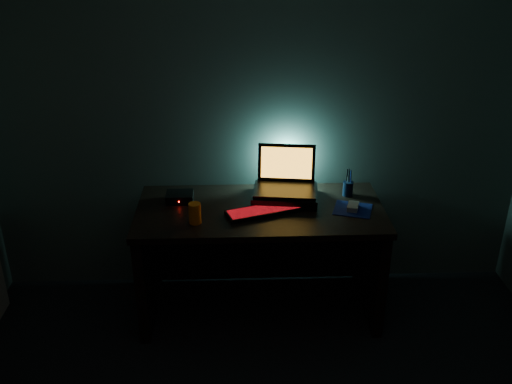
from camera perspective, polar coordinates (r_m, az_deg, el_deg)
The scene contains 10 objects.
room at distance 1.81m, azimuth 2.78°, elevation -10.72°, with size 3.50×4.00×2.50m.
desk at distance 3.63m, azimuth 0.37°, elevation -4.88°, with size 1.50×0.70×0.75m.
riser at distance 3.55m, azimuth 2.92°, elevation -0.34°, with size 0.40×0.30×0.06m, color black.
laptop at distance 3.56m, azimuth 2.99°, elevation 1.32°, with size 0.41×0.33×0.26m.
keyboard at distance 3.39m, azimuth 0.76°, elevation -1.91°, with size 0.47×0.28×0.03m.
mousepad at distance 3.49m, azimuth 9.65°, elevation -1.72°, with size 0.22×0.20×0.00m, color #0C1756.
mouse at distance 3.48m, azimuth 9.67°, elevation -1.46°, with size 0.06×0.10×0.03m, color gray.
pen_cup at distance 3.65m, azimuth 9.17°, elevation 0.33°, with size 0.07×0.07×0.09m, color black.
juice_glass at distance 3.28m, azimuth -6.13°, elevation -2.13°, with size 0.07×0.07×0.12m, color orange.
router at distance 3.56m, azimuth -7.64°, elevation -0.51°, with size 0.17×0.14×0.06m.
Camera 1 is at (-0.14, -1.46, 2.32)m, focal length 40.00 mm.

